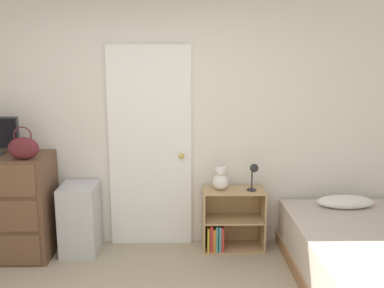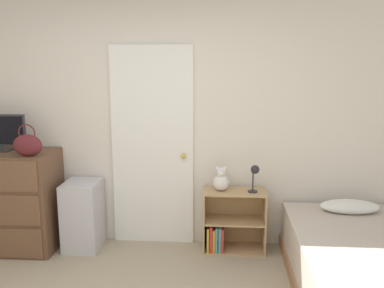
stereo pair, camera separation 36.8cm
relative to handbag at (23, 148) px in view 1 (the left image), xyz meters
The scene contains 8 objects.
wall_back 1.21m from the handbag, 24.36° to the left, with size 10.00×0.06×2.55m.
door_closed 1.20m from the handbag, 21.71° to the left, with size 0.84×0.09×2.06m.
handbag is the anchor object (origin of this frame).
storage_bin 0.91m from the handbag, 29.52° to the left, with size 0.35×0.42×0.70m.
bookshelf 2.11m from the handbag, ahead, with size 0.62×0.32×0.63m.
teddy_bear 1.89m from the handbag, ahead, with size 0.16×0.16×0.24m.
desk_lamp 2.18m from the handbag, ahead, with size 0.11×0.10×0.28m.
bed 3.22m from the handbag, ahead, with size 1.25×1.83×0.59m.
Camera 1 is at (0.37, -2.24, 1.93)m, focal length 40.00 mm.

